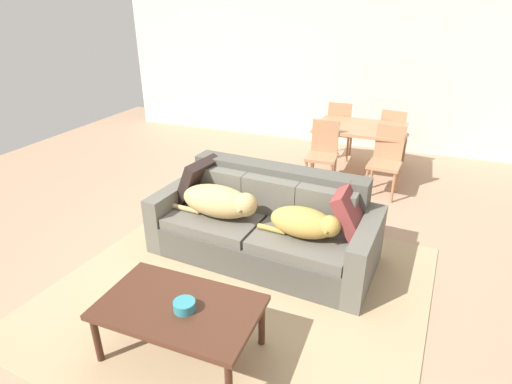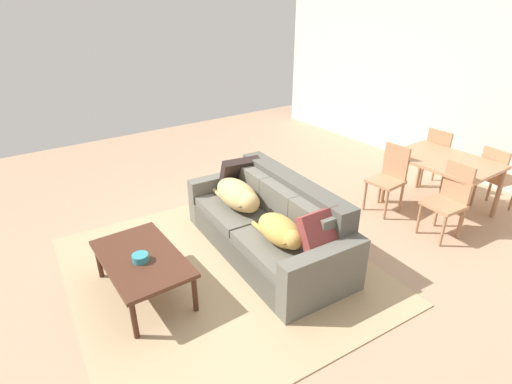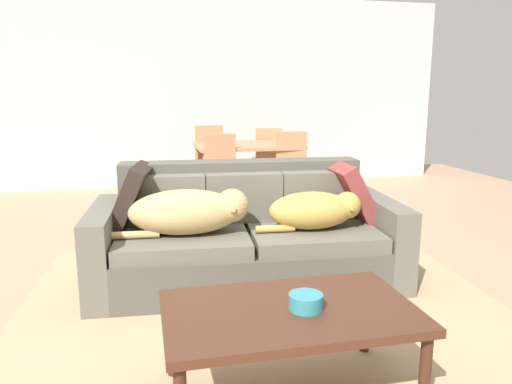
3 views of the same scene
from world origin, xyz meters
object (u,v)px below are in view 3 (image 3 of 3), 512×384
object	(u,v)px
couch	(246,237)
bowl_on_coffee_table	(306,302)
dining_chair_far_right	(268,156)
throw_pillow_by_right_arm	(352,192)
dining_chair_far_left	(208,157)
coffee_table	(290,318)
dining_chair_near_right	(293,169)
dining_table	(247,149)
dog_on_left_cushion	(191,211)
dog_on_right_cushion	(316,210)
dining_chair_near_left	(222,172)
throw_pillow_by_left_arm	(130,198)

from	to	relation	value
couch	bowl_on_coffee_table	xyz separation A→B (m)	(-0.04, -1.50, 0.15)
bowl_on_coffee_table	dining_chair_far_right	distance (m)	4.67
throw_pillow_by_right_arm	bowl_on_coffee_table	bearing A→B (deg)	-120.17
dining_chair_far_left	coffee_table	bearing A→B (deg)	86.13
couch	dining_chair_near_right	xyz separation A→B (m)	(0.96, 1.94, 0.18)
bowl_on_coffee_table	dining_chair_far_left	size ratio (longest dim) A/B	0.16
bowl_on_coffee_table	dining_table	xyz separation A→B (m)	(0.57, 3.97, 0.20)
dog_on_left_cushion	dining_table	world-z (taller)	dining_table
couch	dog_on_left_cushion	bearing A→B (deg)	-154.65
dog_on_left_cushion	dining_chair_far_left	size ratio (longest dim) A/B	1.01
dining_chair_far_left	dining_chair_far_right	distance (m)	0.82
bowl_on_coffee_table	dining_table	size ratio (longest dim) A/B	0.12
coffee_table	dog_on_right_cushion	bearing A→B (deg)	65.73
dining_chair_far_left	dining_chair_far_right	size ratio (longest dim) A/B	1.05
couch	bowl_on_coffee_table	size ratio (longest dim) A/B	14.79
dog_on_left_cushion	dining_chair_far_left	distance (m)	3.26
dining_table	dining_chair_near_left	xyz separation A→B (m)	(-0.40, -0.58, -0.17)
couch	dog_on_left_cushion	world-z (taller)	couch
bowl_on_coffee_table	dining_table	world-z (taller)	dining_table
dining_chair_near_left	dining_table	bearing A→B (deg)	51.93
couch	throw_pillow_by_right_arm	bearing A→B (deg)	3.49
dining_chair_near_left	dining_chair_near_right	xyz separation A→B (m)	(0.83, 0.04, -0.00)
throw_pillow_by_right_arm	dining_chair_far_left	bearing A→B (deg)	102.82
bowl_on_coffee_table	dining_chair_far_left	world-z (taller)	dining_chair_far_left
bowl_on_coffee_table	coffee_table	bearing A→B (deg)	157.96
dog_on_right_cushion	dining_chair_near_right	bearing A→B (deg)	81.24
dog_on_right_cushion	coffee_table	xyz separation A→B (m)	(-0.56, -1.25, -0.16)
dog_on_right_cushion	dining_chair_near_right	world-z (taller)	dining_chair_near_right
coffee_table	dining_chair_far_left	distance (m)	4.53
couch	dining_chair_near_left	size ratio (longest dim) A/B	2.47
dining_chair_near_left	dining_chair_far_right	size ratio (longest dim) A/B	1.02
throw_pillow_by_right_arm	dining_chair_far_left	xyz separation A→B (m)	(-0.70, 3.07, -0.12)
dog_on_left_cushion	dining_chair_near_left	world-z (taller)	dining_chair_near_left
dining_chair_far_left	dining_chair_far_right	world-z (taller)	dining_chair_far_left
dining_table	dining_chair_far_left	xyz separation A→B (m)	(-0.41, 0.59, -0.16)
coffee_table	bowl_on_coffee_table	size ratio (longest dim) A/B	7.38
dining_table	couch	bearing A→B (deg)	-102.16
dining_chair_far_left	dining_chair_far_right	xyz separation A→B (m)	(0.82, 0.01, -0.00)
throw_pillow_by_right_arm	dining_chair_near_right	world-z (taller)	dining_chair_near_right
dining_table	dining_chair_far_left	distance (m)	0.73
coffee_table	bowl_on_coffee_table	bearing A→B (deg)	-22.04
throw_pillow_by_left_arm	couch	bearing A→B (deg)	-7.76
dining_table	dining_chair_far_right	world-z (taller)	dining_chair_far_right
coffee_table	dining_table	world-z (taller)	dining_table
dining_chair_near_right	dining_chair_far_right	size ratio (longest dim) A/B	1.03
dog_on_left_cushion	dining_table	xyz separation A→B (m)	(0.95, 2.63, 0.09)
dining_chair_far_left	dog_on_left_cushion	bearing A→B (deg)	79.48
dining_chair_near_left	throw_pillow_by_right_arm	bearing A→B (deg)	-73.04
throw_pillow_by_left_arm	throw_pillow_by_right_arm	world-z (taller)	throw_pillow_by_left_arm
throw_pillow_by_left_arm	dining_chair_far_left	size ratio (longest dim) A/B	0.51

